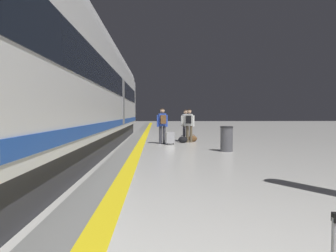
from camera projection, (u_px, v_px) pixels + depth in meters
The scene contains 10 objects.
safety_line_strip at pixel (132, 161), 9.32m from camera, with size 0.36×80.00×0.01m, color yellow.
tactile_edge_band at pixel (118, 161), 9.31m from camera, with size 0.75×80.00×0.01m, color slate.
high_speed_train at pixel (34, 66), 7.84m from camera, with size 2.94×35.29×4.97m.
passenger_near at pixel (162, 123), 14.68m from camera, with size 0.49×0.36×1.61m.
suitcase_near at pixel (170, 138), 14.40m from camera, with size 0.43×0.33×0.55m.
passenger_mid at pixel (189, 123), 15.42m from camera, with size 0.48×0.37×1.59m.
duffel_bag_mid at pixel (183, 140), 15.22m from camera, with size 0.44×0.26×0.36m.
passenger_far at pixel (186, 122), 15.99m from camera, with size 0.46×0.38×1.57m.
duffel_bag_far at pixel (193, 139), 15.81m from camera, with size 0.44×0.26×0.36m.
waste_bin at pixel (227, 139), 11.74m from camera, with size 0.46×0.46×0.91m.
Camera 1 is at (-0.22, 0.69, 1.36)m, focal length 34.93 mm.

